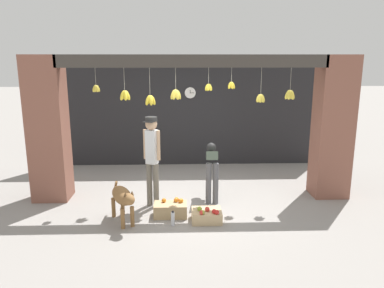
{
  "coord_description": "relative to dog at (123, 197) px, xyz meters",
  "views": [
    {
      "loc": [
        -0.25,
        -7.06,
        2.84
      ],
      "look_at": [
        0.0,
        0.4,
        1.1
      ],
      "focal_mm": 35.0,
      "sensor_mm": 36.0,
      "label": 1
    }
  ],
  "objects": [
    {
      "name": "worker_stooping",
      "position": [
        1.63,
        1.06,
        0.25
      ],
      "size": [
        0.26,
        0.82,
        1.08
      ],
      "rotation": [
        0.0,
        0.0,
        -0.05
      ],
      "color": "#56565B",
      "rests_on": "ground_plane"
    },
    {
      "name": "dog",
      "position": [
        0.0,
        0.0,
        0.0
      ],
      "size": [
        0.59,
        0.97,
        0.69
      ],
      "rotation": [
        0.0,
        0.0,
        -1.12
      ],
      "color": "olive",
      "rests_on": "ground_plane"
    },
    {
      "name": "shop_pillar_left",
      "position": [
        -1.61,
        1.24,
        0.97
      ],
      "size": [
        0.7,
        0.6,
        2.88
      ],
      "primitive_type": "cube",
      "color": "brown",
      "rests_on": "ground_plane"
    },
    {
      "name": "shopkeeper",
      "position": [
        0.46,
        0.75,
        0.58
      ],
      "size": [
        0.32,
        0.31,
        1.75
      ],
      "rotation": [
        0.0,
        0.0,
        2.77
      ],
      "color": "#6B665B",
      "rests_on": "ground_plane"
    },
    {
      "name": "shop_back_wall",
      "position": [
        1.24,
        3.69,
        0.97
      ],
      "size": [
        7.01,
        0.12,
        2.88
      ],
      "primitive_type": "cube",
      "color": "#232326",
      "rests_on": "ground_plane"
    },
    {
      "name": "fruit_crate_apples",
      "position": [
        1.46,
        0.01,
        -0.36
      ],
      "size": [
        0.52,
        0.44,
        0.28
      ],
      "color": "tan",
      "rests_on": "ground_plane"
    },
    {
      "name": "shop_pillar_right",
      "position": [
        4.1,
        1.24,
        0.97
      ],
      "size": [
        0.7,
        0.6,
        2.88
      ],
      "primitive_type": "cube",
      "color": "brown",
      "rests_on": "ground_plane"
    },
    {
      "name": "ground_plane",
      "position": [
        1.24,
        0.94,
        -0.47
      ],
      "size": [
        60.0,
        60.0,
        0.0
      ],
      "primitive_type": "plane",
      "color": "gray"
    },
    {
      "name": "wall_clock",
      "position": [
        1.27,
        3.61,
        1.46
      ],
      "size": [
        0.3,
        0.03,
        0.3
      ],
      "color": "black"
    },
    {
      "name": "water_bottle",
      "position": [
        0.86,
        -0.14,
        -0.35
      ],
      "size": [
        0.07,
        0.07,
        0.26
      ],
      "color": "silver",
      "rests_on": "ground_plane"
    },
    {
      "name": "fruit_crate_oranges",
      "position": [
        0.82,
        0.26,
        -0.34
      ],
      "size": [
        0.6,
        0.36,
        0.32
      ],
      "color": "tan",
      "rests_on": "ground_plane"
    },
    {
      "name": "storefront_awning",
      "position": [
        1.25,
        1.06,
        2.23
      ],
      "size": [
        5.11,
        0.28,
        0.97
      ],
      "color": "#3D3833"
    }
  ]
}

